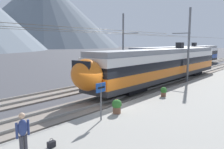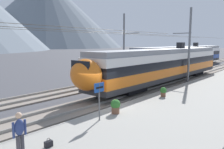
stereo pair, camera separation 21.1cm
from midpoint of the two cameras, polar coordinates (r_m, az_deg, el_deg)
The scene contains 14 objects.
ground_plane at distance 15.56m, azimuth -1.60°, elevation -8.77°, with size 400.00×400.00×0.00m, color #424247.
platform_slab at distance 13.12m, azimuth 12.90°, elevation -11.44°, with size 120.00×7.20×0.34m, color gray.
track_near at distance 16.51m, azimuth -5.32°, elevation -7.56°, with size 120.00×3.00×0.28m.
track_far at distance 20.20m, azimuth -14.99°, elevation -4.91°, with size 120.00×3.00×0.28m.
train_near_platform at distance 25.06m, azimuth 13.32°, elevation 2.61°, with size 24.51×2.95×4.27m.
train_far_track at distance 42.27m, azimuth 18.01°, elevation 4.58°, with size 32.35×2.97×4.27m.
catenary_mast_mid at distance 26.24m, azimuth 19.02°, elevation 7.07°, with size 43.39×2.12×8.27m.
catenary_mast_far_side at distance 30.45m, azimuth 3.48°, elevation 7.68°, with size 43.39×2.57×8.35m.
platform_sign at distance 12.02m, azimuth -2.76°, elevation -4.69°, with size 0.70×0.08×2.06m.
passenger_walking at distance 9.02m, azimuth -21.77°, elevation -13.45°, with size 0.53×0.22×1.69m.
handbag_beside_passenger at distance 9.77m, azimuth -15.19°, elevation -16.62°, with size 0.32×0.18×0.38m.
potted_plant_platform_edge at distance 13.43m, azimuth 1.35°, elevation -7.90°, with size 0.58×0.58×0.85m.
potted_plant_by_shelter at distance 18.01m, azimuth 13.23°, elevation -4.16°, with size 0.51×0.51×0.74m.
mountain_right_ridge at distance 235.85m, azimuth -16.42°, elevation 14.97°, with size 148.01×148.01×68.44m, color slate.
Camera 2 is at (-10.93, -10.13, 4.50)m, focal length 36.02 mm.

